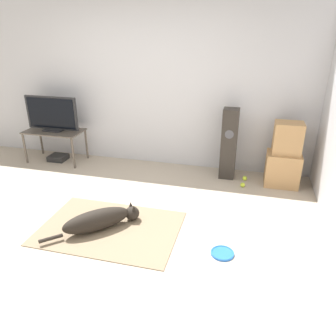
# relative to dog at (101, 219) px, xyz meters

# --- Properties ---
(ground_plane) EXTENTS (12.00, 12.00, 0.00)m
(ground_plane) POSITION_rel_dog_xyz_m (-0.10, -0.02, -0.13)
(ground_plane) COLOR #B2A38E
(wall_back) EXTENTS (8.00, 0.06, 2.55)m
(wall_back) POSITION_rel_dog_xyz_m (-0.10, 2.08, 1.15)
(wall_back) COLOR silver
(wall_back) RESTS_ON ground_plane
(area_rug) EXTENTS (1.55, 1.07, 0.01)m
(area_rug) POSITION_rel_dog_xyz_m (0.09, 0.04, -0.12)
(area_rug) COLOR #847056
(area_rug) RESTS_ON ground_plane
(dog) EXTENTS (0.86, 0.82, 0.25)m
(dog) POSITION_rel_dog_xyz_m (0.00, 0.00, 0.00)
(dog) COLOR black
(dog) RESTS_ON area_rug
(frisbee) EXTENTS (0.24, 0.24, 0.03)m
(frisbee) POSITION_rel_dog_xyz_m (1.37, -0.10, -0.12)
(frisbee) COLOR blue
(frisbee) RESTS_ON ground_plane
(cardboard_box_lower) EXTENTS (0.47, 0.37, 0.48)m
(cardboard_box_lower) POSITION_rel_dog_xyz_m (2.02, 1.70, 0.11)
(cardboard_box_lower) COLOR tan
(cardboard_box_lower) RESTS_ON ground_plane
(cardboard_box_upper) EXTENTS (0.38, 0.30, 0.44)m
(cardboard_box_upper) POSITION_rel_dog_xyz_m (2.03, 1.71, 0.57)
(cardboard_box_upper) COLOR tan
(cardboard_box_upper) RESTS_ON cardboard_box_lower
(floor_speaker) EXTENTS (0.22, 0.23, 1.05)m
(floor_speaker) POSITION_rel_dog_xyz_m (1.25, 1.76, 0.39)
(floor_speaker) COLOR #2D2823
(floor_speaker) RESTS_ON ground_plane
(tv_stand) EXTENTS (0.94, 0.50, 0.53)m
(tv_stand) POSITION_rel_dog_xyz_m (-1.59, 1.70, 0.33)
(tv_stand) COLOR brown
(tv_stand) RESTS_ON ground_plane
(tv) EXTENTS (0.89, 0.20, 0.56)m
(tv) POSITION_rel_dog_xyz_m (-1.59, 1.70, 0.67)
(tv) COLOR #232326
(tv) RESTS_ON tv_stand
(tennis_ball_by_boxes) EXTENTS (0.07, 0.07, 0.07)m
(tennis_ball_by_boxes) POSITION_rel_dog_xyz_m (1.50, 1.47, -0.10)
(tennis_ball_by_boxes) COLOR #C6E033
(tennis_ball_by_boxes) RESTS_ON ground_plane
(tennis_ball_near_speaker) EXTENTS (0.07, 0.07, 0.07)m
(tennis_ball_near_speaker) POSITION_rel_dog_xyz_m (1.52, 1.70, -0.10)
(tennis_ball_near_speaker) COLOR #C6E033
(tennis_ball_near_speaker) RESTS_ON ground_plane
(game_console) EXTENTS (0.28, 0.26, 0.09)m
(game_console) POSITION_rel_dog_xyz_m (-1.60, 1.71, -0.09)
(game_console) COLOR black
(game_console) RESTS_ON ground_plane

